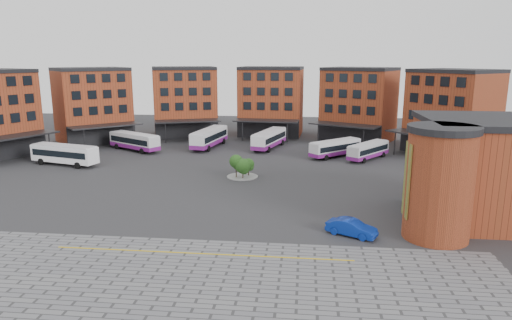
# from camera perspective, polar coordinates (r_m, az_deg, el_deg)

# --- Properties ---
(ground) EXTENTS (160.00, 160.00, 0.00)m
(ground) POSITION_cam_1_polar(r_m,az_deg,el_deg) (53.56, -5.60, -5.34)
(ground) COLOR #28282B
(ground) RESTS_ON ground
(paving_zone) EXTENTS (50.00, 22.00, 0.02)m
(paving_zone) POSITION_cam_1_polar(r_m,az_deg,el_deg) (33.50, -10.03, -17.09)
(paving_zone) COLOR slate
(paving_zone) RESTS_ON ground
(yellow_line) EXTENTS (26.00, 0.15, 0.02)m
(yellow_line) POSITION_cam_1_polar(r_m,az_deg,el_deg) (40.38, -6.85, -11.53)
(yellow_line) COLOR gold
(yellow_line) RESTS_ON paving_zone
(main_building) EXTENTS (94.14, 42.48, 14.60)m
(main_building) POSITION_cam_1_polar(r_m,az_deg,el_deg) (89.89, -3.75, 6.75)
(main_building) COLOR brown
(main_building) RESTS_ON ground
(east_building) EXTENTS (17.40, 15.40, 10.60)m
(east_building) POSITION_cam_1_polar(r_m,az_deg,el_deg) (51.39, 26.61, -1.31)
(east_building) COLOR brown
(east_building) RESTS_ON ground
(tree_island) EXTENTS (4.40, 4.40, 3.33)m
(tree_island) POSITION_cam_1_polar(r_m,az_deg,el_deg) (63.63, -1.74, -0.74)
(tree_island) COLOR gray
(tree_island) RESTS_ON ground
(bus_a) EXTENTS (11.57, 5.41, 3.19)m
(bus_a) POSITION_cam_1_polar(r_m,az_deg,el_deg) (77.30, -22.84, 0.79)
(bus_a) COLOR white
(bus_a) RESTS_ON ground
(bus_b) EXTENTS (10.93, 8.03, 3.16)m
(bus_b) POSITION_cam_1_polar(r_m,az_deg,el_deg) (85.41, -14.96, 2.29)
(bus_b) COLOR silver
(bus_b) RESTS_ON ground
(bus_c) EXTENTS (4.91, 12.49, 3.43)m
(bus_c) POSITION_cam_1_polar(r_m,az_deg,el_deg) (85.94, -5.85, 2.82)
(bus_c) COLOR white
(bus_c) RESTS_ON ground
(bus_d) EXTENTS (5.79, 11.90, 3.27)m
(bus_d) POSITION_cam_1_polar(r_m,az_deg,el_deg) (84.64, 1.66, 2.67)
(bus_d) COLOR white
(bus_d) RESTS_ON ground
(bus_e) EXTENTS (9.08, 8.57, 2.86)m
(bus_e) POSITION_cam_1_polar(r_m,az_deg,el_deg) (78.40, 9.89, 1.50)
(bus_e) COLOR silver
(bus_e) RESTS_ON ground
(bus_f) EXTENTS (7.73, 9.13, 2.75)m
(bus_f) POSITION_cam_1_polar(r_m,az_deg,el_deg) (77.70, 13.86, 1.17)
(bus_f) COLOR silver
(bus_f) RESTS_ON ground
(blue_car) EXTENTS (5.03, 3.64, 1.58)m
(blue_car) POSITION_cam_1_polar(r_m,az_deg,el_deg) (44.57, 11.85, -8.28)
(blue_car) COLOR #0B2B9A
(blue_car) RESTS_ON ground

